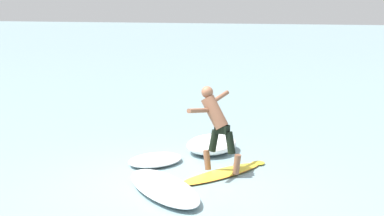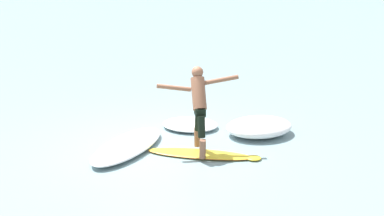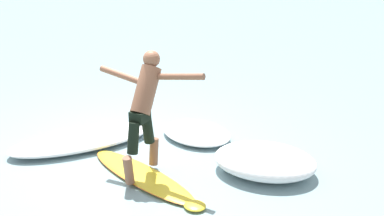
{
  "view_description": "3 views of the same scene",
  "coord_description": "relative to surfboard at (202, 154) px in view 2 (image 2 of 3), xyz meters",
  "views": [
    {
      "loc": [
        -9.18,
        -3.66,
        3.32
      ],
      "look_at": [
        1.06,
        -0.01,
        1.27
      ],
      "focal_mm": 50.0,
      "sensor_mm": 36.0,
      "label": 1
    },
    {
      "loc": [
        -3.08,
        -12.19,
        5.12
      ],
      "look_at": [
        0.83,
        0.02,
        0.76
      ],
      "focal_mm": 60.0,
      "sensor_mm": 36.0,
      "label": 2
    },
    {
      "loc": [
        3.56,
        -6.91,
        3.66
      ],
      "look_at": [
        1.25,
        -0.02,
        0.86
      ],
      "focal_mm": 50.0,
      "sensor_mm": 36.0,
      "label": 3
    }
  ],
  "objects": [
    {
      "name": "wave_foam_at_nose",
      "position": [
        1.58,
        0.74,
        0.15
      ],
      "size": [
        1.52,
        1.16,
        0.37
      ],
      "color": "white",
      "rests_on": "ground"
    },
    {
      "name": "surfer",
      "position": [
        -0.01,
        0.16,
        1.06
      ],
      "size": [
        1.66,
        0.9,
        1.72
      ],
      "color": "brown",
      "rests_on": "surfboard"
    },
    {
      "name": "wave_foam_beside",
      "position": [
        -1.4,
        0.72,
        0.07
      ],
      "size": [
        2.27,
        2.31,
        0.21
      ],
      "color": "white",
      "rests_on": "ground"
    },
    {
      "name": "ground_plane",
      "position": [
        -0.78,
        0.77,
        -0.04
      ],
      "size": [
        200.0,
        200.0,
        0.0
      ],
      "primitive_type": "plane",
      "color": "#7A989F"
    },
    {
      "name": "surfboard",
      "position": [
        0.0,
        0.0,
        0.0
      ],
      "size": [
        2.24,
        1.5,
        0.21
      ],
      "color": "yellow",
      "rests_on": "ground"
    },
    {
      "name": "wave_foam_at_tail",
      "position": [
        0.26,
        1.6,
        0.05
      ],
      "size": [
        1.56,
        1.43,
        0.17
      ],
      "color": "white",
      "rests_on": "ground"
    }
  ]
}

